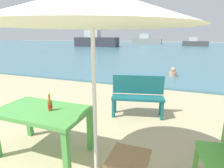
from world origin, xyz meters
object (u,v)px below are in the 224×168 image
Objects in this scene: picnic_table_green at (42,116)px; swimmer_person at (173,73)px; boat_ferry at (96,41)px; boat_tanker at (195,43)px; patio_umbrella at (92,7)px; bench_teal_center at (138,93)px; boat_barge at (147,40)px; beer_bottle_amber at (50,105)px.

swimmer_person is at bearing 74.93° from picnic_table_green.
boat_ferry reaches higher than boat_tanker.
boat_tanker is (3.20, 33.21, -1.50)m from patio_umbrella.
patio_umbrella is at bearing -95.50° from boat_tanker.
boat_barge is (-5.82, 35.21, 0.31)m from bench_teal_center.
swimmer_person is 0.07× the size of boat_barge.
patio_umbrella is 0.39× the size of boat_barge.
boat_ferry is at bearing 113.35° from picnic_table_green.
swimmer_person is (1.57, 6.37, -0.61)m from beer_bottle_amber.
picnic_table_green is 37.47m from boat_barge.
swimmer_person is at bearing 76.16° from beer_bottle_amber.
beer_bottle_amber is at bearing -66.36° from boat_ferry.
beer_bottle_amber reaches higher than swimmer_person.
boat_tanker is at bearing 84.11° from bench_teal_center.
beer_bottle_amber is 6.59m from swimmer_person.
beer_bottle_amber is 28.10m from boat_ferry.
swimmer_person is at bearing 84.44° from patio_umbrella.
patio_umbrella reaches higher than boat_barge.
swimmer_person is at bearing 81.70° from bench_teal_center.
picnic_table_green is at bearing -174.23° from beer_bottle_amber.
picnic_table_green is at bearing -118.72° from bench_teal_center.
patio_umbrella is at bearing -95.56° from swimmer_person.
patio_umbrella reaches higher than picnic_table_green.
boat_tanker is at bearing 82.87° from beer_bottle_amber.
beer_bottle_amber is at bearing -103.84° from swimmer_person.
patio_umbrella is 0.32× the size of boat_ferry.
boat_tanker reaches higher than beer_bottle_amber.
bench_teal_center is 4.48m from swimmer_person.
boat_ferry is (-11.12, 25.76, 0.38)m from picnic_table_green.
picnic_table_green is at bearing -66.65° from boat_ferry.
boat_barge is at bearing 99.38° from bench_teal_center.
patio_umbrella is 37.98m from boat_barge.
beer_bottle_amber is 37.48m from boat_barge.
swimmer_person is 23.25m from boat_ferry.
boat_ferry is at bearing -119.19° from boat_barge.
swimmer_person is at bearing -56.47° from boat_ferry.
boat_ferry reaches higher than bench_teal_center.
patio_umbrella is at bearing -81.20° from boat_barge.
boat_ferry is 1.22× the size of boat_barge.
picnic_table_green is 1.84m from patio_umbrella.
beer_bottle_amber is 33.12m from boat_tanker.
boat_tanker is (4.11, 32.86, -0.23)m from beer_bottle_amber.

